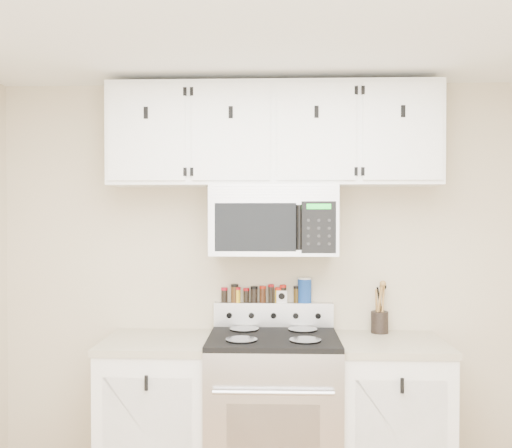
{
  "coord_description": "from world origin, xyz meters",
  "views": [
    {
      "loc": [
        0.01,
        -1.92,
        1.67
      ],
      "look_at": [
        -0.1,
        1.45,
        1.61
      ],
      "focal_mm": 40.0,
      "sensor_mm": 36.0,
      "label": 1
    }
  ],
  "objects": [
    {
      "name": "back_wall",
      "position": [
        0.0,
        1.75,
        1.25
      ],
      "size": [
        3.5,
        0.01,
        2.5
      ],
      "primitive_type": "cube",
      "color": "#BCAD8D",
      "rests_on": "floor"
    },
    {
      "name": "spice_jar_10",
      "position": [
        0.19,
        1.71,
        1.15
      ],
      "size": [
        0.04,
        0.04,
        0.1
      ],
      "color": "orange",
      "rests_on": "range"
    },
    {
      "name": "salt_canister",
      "position": [
        0.2,
        1.71,
        1.18
      ],
      "size": [
        0.09,
        0.09,
        0.16
      ],
      "color": "#153E95",
      "rests_on": "range"
    },
    {
      "name": "base_cabinet_left",
      "position": [
        -0.69,
        1.45,
        0.46
      ],
      "size": [
        0.64,
        0.62,
        0.92
      ],
      "color": "white",
      "rests_on": "floor"
    },
    {
      "name": "spice_jar_3",
      "position": [
        -0.17,
        1.71,
        1.15
      ],
      "size": [
        0.04,
        0.04,
        0.09
      ],
      "color": "black",
      "rests_on": "range"
    },
    {
      "name": "range",
      "position": [
        0.0,
        1.43,
        0.49
      ],
      "size": [
        0.76,
        0.65,
        1.1
      ],
      "color": "#B7B7BA",
      "rests_on": "floor"
    },
    {
      "name": "microwave",
      "position": [
        0.0,
        1.55,
        1.63
      ],
      "size": [
        0.76,
        0.44,
        0.42
      ],
      "color": "#9E9EA3",
      "rests_on": "back_wall"
    },
    {
      "name": "spice_jar_2",
      "position": [
        -0.23,
        1.71,
        1.15
      ],
      "size": [
        0.04,
        0.04,
        0.1
      ],
      "color": "gold",
      "rests_on": "range"
    },
    {
      "name": "base_cabinet_right",
      "position": [
        0.69,
        1.45,
        0.46
      ],
      "size": [
        0.64,
        0.62,
        0.92
      ],
      "color": "white",
      "rests_on": "floor"
    },
    {
      "name": "spice_jar_9",
      "position": [
        0.15,
        1.71,
        1.15
      ],
      "size": [
        0.04,
        0.04,
        0.11
      ],
      "color": "#402E0F",
      "rests_on": "range"
    },
    {
      "name": "spice_jar_1",
      "position": [
        -0.25,
        1.71,
        1.16
      ],
      "size": [
        0.05,
        0.05,
        0.12
      ],
      "color": "#452910",
      "rests_on": "range"
    },
    {
      "name": "utensil_crock",
      "position": [
        0.67,
        1.66,
        1.0
      ],
      "size": [
        0.11,
        0.11,
        0.31
      ],
      "color": "black",
      "rests_on": "base_cabinet_right"
    },
    {
      "name": "spice_jar_5",
      "position": [
        -0.07,
        1.71,
        1.15
      ],
      "size": [
        0.04,
        0.04,
        0.11
      ],
      "color": "#381C0D",
      "rests_on": "range"
    },
    {
      "name": "upper_cabinets",
      "position": [
        -0.0,
        1.58,
        2.15
      ],
      "size": [
        2.0,
        0.35,
        0.62
      ],
      "color": "white",
      "rests_on": "back_wall"
    },
    {
      "name": "spice_jar_0",
      "position": [
        -0.32,
        1.71,
        1.15
      ],
      "size": [
        0.04,
        0.04,
        0.09
      ],
      "color": "black",
      "rests_on": "range"
    },
    {
      "name": "spice_jar_8",
      "position": [
        0.06,
        1.71,
        1.16
      ],
      "size": [
        0.04,
        0.04,
        0.11
      ],
      "color": "black",
      "rests_on": "range"
    },
    {
      "name": "spice_jar_6",
      "position": [
        -0.02,
        1.71,
        1.16
      ],
      "size": [
        0.04,
        0.04,
        0.12
      ],
      "color": "black",
      "rests_on": "range"
    },
    {
      "name": "kitchen_timer",
      "position": [
        0.05,
        1.71,
        1.14
      ],
      "size": [
        0.07,
        0.06,
        0.08
      ],
      "primitive_type": "cube",
      "rotation": [
        0.0,
        0.0,
        0.07
      ],
      "color": "white",
      "rests_on": "range"
    },
    {
      "name": "spice_jar_4",
      "position": [
        -0.12,
        1.71,
        1.15
      ],
      "size": [
        0.05,
        0.05,
        0.1
      ],
      "color": "black",
      "rests_on": "range"
    },
    {
      "name": "spice_jar_7",
      "position": [
        0.03,
        1.71,
        1.15
      ],
      "size": [
        0.05,
        0.05,
        0.1
      ],
      "color": "gold",
      "rests_on": "range"
    }
  ]
}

